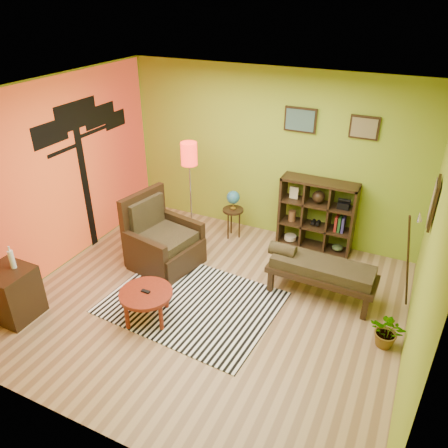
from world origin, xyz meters
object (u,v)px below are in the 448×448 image
at_px(armchair, 162,244).
at_px(side_cabinet, 11,293).
at_px(bench, 319,269).
at_px(potted_plant, 387,334).
at_px(floor_lamp, 189,163).
at_px(globe_table, 233,203).
at_px(coffee_table, 146,296).
at_px(cube_shelf, 317,216).

xyz_separation_m(armchair, side_cabinet, (-1.08, -1.89, 0.01)).
xyz_separation_m(bench, potted_plant, (1.02, -0.61, -0.26)).
height_order(armchair, floor_lamp, floor_lamp).
relative_size(side_cabinet, bench, 0.67).
xyz_separation_m(globe_table, bench, (1.74, -0.98, -0.21)).
bearing_deg(side_cabinet, armchair, 60.15).
bearing_deg(coffee_table, cube_shelf, 60.55).
xyz_separation_m(side_cabinet, potted_plant, (4.50, 1.51, -0.18)).
height_order(globe_table, bench, globe_table).
relative_size(coffee_table, armchair, 0.61).
xyz_separation_m(coffee_table, potted_plant, (2.89, 0.82, -0.19)).
bearing_deg(potted_plant, globe_table, 150.00).
distance_m(cube_shelf, potted_plant, 2.34).
relative_size(coffee_table, potted_plant, 1.52).
height_order(cube_shelf, potted_plant, cube_shelf).
bearing_deg(coffee_table, bench, 37.44).
distance_m(globe_table, bench, 2.01).
bearing_deg(floor_lamp, globe_table, 39.53).
bearing_deg(cube_shelf, globe_table, -169.78).
relative_size(side_cabinet, potted_plant, 2.26).
bearing_deg(bench, globe_table, 150.61).
height_order(floor_lamp, cube_shelf, floor_lamp).
height_order(floor_lamp, potted_plant, floor_lamp).
height_order(armchair, globe_table, armchair).
distance_m(globe_table, cube_shelf, 1.40).
height_order(bench, potted_plant, bench).
xyz_separation_m(side_cabinet, globe_table, (1.74, 3.10, 0.30)).
distance_m(armchair, globe_table, 1.42).
bearing_deg(globe_table, potted_plant, -30.00).
xyz_separation_m(coffee_table, side_cabinet, (-1.61, -0.69, -0.01)).
distance_m(side_cabinet, globe_table, 3.57).
height_order(floor_lamp, bench, floor_lamp).
relative_size(coffee_table, floor_lamp, 0.39).
bearing_deg(potted_plant, cube_shelf, 126.98).
xyz_separation_m(cube_shelf, bench, (0.37, -1.23, -0.16)).
xyz_separation_m(coffee_table, cube_shelf, (1.50, 2.66, 0.24)).
distance_m(coffee_table, cube_shelf, 3.06).
height_order(coffee_table, cube_shelf, cube_shelf).
bearing_deg(coffee_table, armchair, 113.99).
bearing_deg(globe_table, coffee_table, -93.03).
distance_m(floor_lamp, bench, 2.54).
relative_size(globe_table, potted_plant, 1.91).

